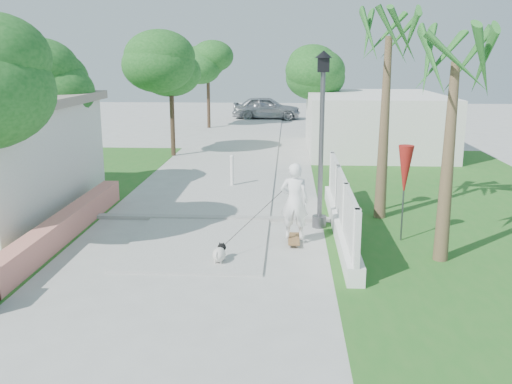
# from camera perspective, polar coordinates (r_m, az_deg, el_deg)

# --- Properties ---
(ground) EXTENTS (90.00, 90.00, 0.00)m
(ground) POSITION_cam_1_polar(r_m,az_deg,el_deg) (9.92, -9.39, -12.52)
(ground) COLOR #B7B7B2
(ground) RESTS_ON ground
(path_strip) EXTENTS (3.20, 36.00, 0.06)m
(path_strip) POSITION_cam_1_polar(r_m,az_deg,el_deg) (29.07, -0.86, 5.02)
(path_strip) COLOR #B7B7B2
(path_strip) RESTS_ON ground
(curb) EXTENTS (6.50, 0.25, 0.10)m
(curb) POSITION_cam_1_polar(r_m,az_deg,el_deg) (15.43, -4.60, -2.61)
(curb) COLOR #999993
(curb) RESTS_ON ground
(grass_right) EXTENTS (8.00, 20.00, 0.01)m
(grass_right) POSITION_cam_1_polar(r_m,az_deg,el_deg) (17.92, 19.12, -1.19)
(grass_right) COLOR #266720
(grass_right) RESTS_ON ground
(pink_wall) EXTENTS (0.45, 8.20, 0.80)m
(pink_wall) POSITION_cam_1_polar(r_m,az_deg,el_deg) (13.95, -19.61, -4.00)
(pink_wall) COLOR tan
(pink_wall) RESTS_ON ground
(lattice_fence) EXTENTS (0.35, 7.00, 1.50)m
(lattice_fence) POSITION_cam_1_polar(r_m,az_deg,el_deg) (14.26, 8.48, -2.01)
(lattice_fence) COLOR white
(lattice_fence) RESTS_ON ground
(building_right) EXTENTS (6.00, 8.00, 2.60)m
(building_right) POSITION_cam_1_polar(r_m,az_deg,el_deg) (27.13, 11.65, 6.84)
(building_right) COLOR silver
(building_right) RESTS_ON ground
(street_lamp) EXTENTS (0.44, 0.44, 4.44)m
(street_lamp) POSITION_cam_1_polar(r_m,az_deg,el_deg) (14.33, 6.57, 5.82)
(street_lamp) COLOR #59595E
(street_lamp) RESTS_ON ground
(bollard) EXTENTS (0.14, 0.14, 1.09)m
(bollard) POSITION_cam_1_polar(r_m,az_deg,el_deg) (19.14, -2.42, 2.24)
(bollard) COLOR white
(bollard) RESTS_ON ground
(patio_umbrella) EXTENTS (0.36, 0.36, 2.30)m
(patio_umbrella) POSITION_cam_1_polar(r_m,az_deg,el_deg) (13.71, 14.67, 1.99)
(patio_umbrella) COLOR #59595E
(patio_umbrella) RESTS_ON ground
(tree_left_mid) EXTENTS (3.20, 3.20, 4.85)m
(tree_left_mid) POSITION_cam_1_polar(r_m,az_deg,el_deg) (18.77, -20.81, 10.13)
(tree_left_mid) COLOR #4C3826
(tree_left_mid) RESTS_ON ground
(tree_path_left) EXTENTS (3.40, 3.40, 5.23)m
(tree_path_left) POSITION_cam_1_polar(r_m,az_deg,el_deg) (25.18, -8.51, 12.22)
(tree_path_left) COLOR #4C3826
(tree_path_left) RESTS_ON ground
(tree_path_right) EXTENTS (3.00, 3.00, 4.79)m
(tree_path_right) POSITION_cam_1_polar(r_m,az_deg,el_deg) (28.69, 5.68, 11.79)
(tree_path_right) COLOR #4C3826
(tree_path_right) RESTS_ON ground
(tree_path_far) EXTENTS (3.20, 3.20, 5.17)m
(tree_path_far) POSITION_cam_1_polar(r_m,az_deg,el_deg) (35.00, -4.82, 12.64)
(tree_path_far) COLOR #4C3826
(tree_path_far) RESTS_ON ground
(palm_far) EXTENTS (1.80, 1.80, 5.30)m
(palm_far) POSITION_cam_1_polar(r_m,az_deg,el_deg) (15.39, 13.09, 13.78)
(palm_far) COLOR brown
(palm_far) RESTS_ON ground
(palm_near) EXTENTS (1.80, 1.80, 4.70)m
(palm_near) POSITION_cam_1_polar(r_m,az_deg,el_deg) (12.34, 19.26, 11.07)
(palm_near) COLOR brown
(palm_near) RESTS_ON ground
(skateboarder) EXTENTS (1.94, 1.78, 1.92)m
(skateboarder) POSITION_cam_1_polar(r_m,az_deg,el_deg) (12.88, 0.69, -2.19)
(skateboarder) COLOR olive
(skateboarder) RESTS_ON ground
(dog) EXTENTS (0.34, 0.62, 0.43)m
(dog) POSITION_cam_1_polar(r_m,az_deg,el_deg) (12.17, -3.66, -6.15)
(dog) COLOR silver
(dog) RESTS_ON ground
(parked_car) EXTENTS (4.65, 1.87, 1.58)m
(parked_car) POSITION_cam_1_polar(r_m,az_deg,el_deg) (39.83, 1.05, 8.42)
(parked_car) COLOR #9C9FA4
(parked_car) RESTS_ON ground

